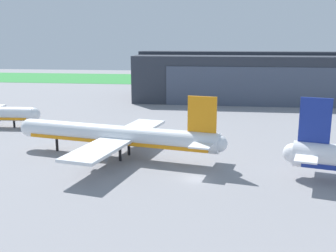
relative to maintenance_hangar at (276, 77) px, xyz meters
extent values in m
plane|color=gray|center=(-24.88, -91.60, -8.54)|extent=(440.00, 440.00, 0.00)
cube|color=#348B40|center=(-24.88, 69.90, -8.50)|extent=(440.00, 56.00, 0.08)
cube|color=#2D333D|center=(0.00, 0.09, -0.14)|extent=(104.41, 35.41, 16.79)
cube|color=#424C60|center=(0.00, -17.76, -1.82)|extent=(79.35, 0.30, 13.43)
cube|color=#2D333D|center=(0.00, 0.09, 8.85)|extent=(104.41, 8.50, 1.20)
sphere|color=white|center=(-8.78, -88.23, -4.44)|extent=(3.39, 3.39, 3.39)
cube|color=navy|center=(-5.84, -89.00, 1.42)|extent=(4.87, 1.64, 7.38)
cube|color=white|center=(-7.40, -91.94, -4.01)|extent=(4.84, 6.74, 0.28)
cube|color=white|center=(-5.76, -85.68, -4.01)|extent=(4.84, 6.74, 0.28)
cylinder|color=silver|center=(-40.96, -81.22, -4.05)|extent=(40.49, 11.85, 3.82)
sphere|color=silver|center=(-60.83, -77.17, -4.05)|extent=(3.67, 3.67, 3.67)
sphere|color=silver|center=(-21.10, -85.27, -4.05)|extent=(2.98, 2.98, 2.98)
cube|color=orange|center=(-40.96, -81.22, -5.10)|extent=(37.32, 11.24, 0.67)
cube|color=orange|center=(-24.28, -84.62, 1.11)|extent=(5.24, 1.45, 6.49)
cube|color=silver|center=(-22.91, -81.97, -3.66)|extent=(4.64, 5.97, 0.28)
cube|color=silver|center=(-24.06, -87.60, -3.66)|extent=(4.64, 5.97, 0.28)
cube|color=silver|center=(-38.38, -72.59, -4.52)|extent=(9.52, 16.82, 0.56)
cube|color=silver|center=(-41.96, -90.17, -4.52)|extent=(9.52, 16.82, 0.56)
cylinder|color=gray|center=(-39.41, -73.67, -5.87)|extent=(3.98, 2.78, 2.10)
cylinder|color=gray|center=(-42.49, -88.77, -5.87)|extent=(3.98, 2.78, 2.10)
cylinder|color=black|center=(-54.47, -78.46, -7.25)|extent=(0.56, 0.56, 2.58)
cylinder|color=black|center=(-38.97, -79.58, -7.25)|extent=(0.56, 0.56, 2.58)
cylinder|color=black|center=(-39.78, -83.51, -7.25)|extent=(0.56, 0.56, 2.58)
sphere|color=silver|center=(-68.99, -58.64, -4.90)|extent=(3.49, 3.49, 3.49)
cylinder|color=black|center=(-74.41, -58.92, -7.63)|extent=(0.56, 0.56, 1.82)
camera|label=1|loc=(-21.41, -154.19, 14.44)|focal=42.36mm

